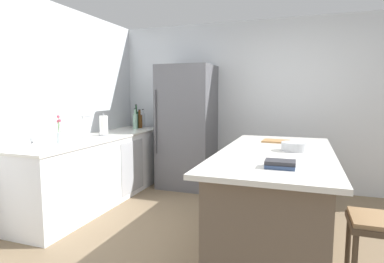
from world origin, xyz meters
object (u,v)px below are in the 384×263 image
paper_towel_roll (104,126)px  cutting_board (276,141)px  soda_bottle (143,120)px  wine_bottle (136,119)px  refrigerator (187,127)px  flower_vase (59,135)px  kitchen_island (275,197)px  mixing_bowl (294,147)px  sink_faucet (83,126)px  cookbook_stack (280,164)px  bar_stool (378,236)px  whiskey_bottle (140,121)px  gin_bottle (135,121)px

paper_towel_roll → cutting_board: size_ratio=1.01×
soda_bottle → wine_bottle: bearing=-96.3°
wine_bottle → paper_towel_roll: bearing=-87.8°
refrigerator → flower_vase: (-0.92, -1.76, 0.05)m
kitchen_island → mixing_bowl: 0.53m
sink_faucet → soda_bottle: 1.47m
sink_faucet → wine_bottle: size_ratio=0.76×
flower_vase → cookbook_stack: 2.55m
refrigerator → bar_stool: size_ratio=2.84×
kitchen_island → refrigerator: bearing=133.8°
soda_bottle → cookbook_stack: bearing=-44.7°
sink_faucet → flower_vase: size_ratio=0.92×
paper_towel_roll → cookbook_stack: bearing=-27.4°
flower_vase → soda_bottle: size_ratio=1.05×
wine_bottle → cutting_board: wine_bottle is taller
kitchen_island → whiskey_bottle: size_ratio=7.27×
whiskey_bottle → cookbook_stack: whiskey_bottle is taller
wine_bottle → bar_stool: bearing=-37.3°
whiskey_bottle → mixing_bowl: size_ratio=1.24×
kitchen_island → refrigerator: size_ratio=1.18×
gin_bottle → soda_bottle: bearing=93.2°
sink_faucet → wine_bottle: 1.28m
soda_bottle → whiskey_bottle: same height
refrigerator → cookbook_stack: 2.76m
bar_stool → soda_bottle: soda_bottle is taller
kitchen_island → cookbook_stack: size_ratio=10.02×
sink_faucet → flower_vase: 0.45m
flower_vase → bar_stool: bearing=-11.5°
flower_vase → gin_bottle: gin_bottle is taller
kitchen_island → cutting_board: cutting_board is taller
paper_towel_roll → mixing_bowl: 2.56m
cutting_board → bar_stool: bearing=-62.1°
cutting_board → paper_towel_roll: bearing=-178.3°
bar_stool → soda_bottle: 4.04m
kitchen_island → cookbook_stack: (0.09, -0.70, 0.48)m
cookbook_stack → cutting_board: bearing=96.0°
kitchen_island → wine_bottle: (-2.38, 1.53, 0.59)m
refrigerator → soda_bottle: 0.88m
paper_towel_roll → gin_bottle: gin_bottle is taller
bar_stool → cutting_board: (-0.78, 1.47, 0.38)m
flower_vase → soda_bottle: 1.92m
bar_stool → wine_bottle: (-3.11, 2.37, 0.51)m
bar_stool → paper_towel_roll: paper_towel_roll is taller
cookbook_stack → soda_bottle: bearing=135.3°
refrigerator → bar_stool: refrigerator is taller
paper_towel_roll → whiskey_bottle: bearing=91.1°
sink_faucet → whiskey_bottle: 1.36m
sink_faucet → flower_vase: (0.02, -0.45, -0.06)m
paper_towel_roll → gin_bottle: bearing=89.9°
cutting_board → wine_bottle: bearing=158.9°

